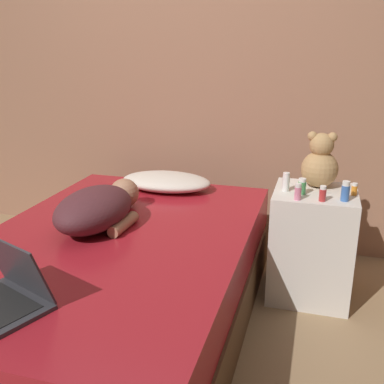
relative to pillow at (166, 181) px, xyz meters
name	(u,v)px	position (x,y,z in m)	size (l,w,h in m)	color
ground_plane	(119,326)	(0.00, -0.79, -0.58)	(12.00, 12.00, 0.00)	#937551
wall_back	(187,64)	(0.00, 0.49, 0.72)	(8.00, 0.06, 2.60)	#996B51
bed	(117,283)	(0.00, -0.79, -0.32)	(1.31, 2.00, 0.52)	#4C331E
nightstand	(311,244)	(0.95, -0.16, -0.25)	(0.46, 0.45, 0.64)	silver
pillow	(166,181)	(0.00, 0.00, 0.00)	(0.59, 0.36, 0.11)	beige
person_lying	(98,207)	(-0.13, -0.68, 0.05)	(0.37, 0.69, 0.21)	#4C2328
laptop	(6,291)	(-0.10, -1.46, 0.00)	(0.40, 0.35, 0.25)	#333338
teddy_bear	(320,163)	(0.95, -0.07, 0.21)	(0.21, 0.21, 0.32)	tan
bottle_orange	(354,189)	(1.15, -0.17, 0.10)	(0.03, 0.03, 0.07)	orange
bottle_red	(323,194)	(0.98, -0.32, 0.11)	(0.04, 0.04, 0.08)	#B72D2D
bottle_pink	(298,192)	(0.85, -0.34, 0.11)	(0.04, 0.04, 0.09)	pink
bottle_green	(302,186)	(0.87, -0.23, 0.11)	(0.04, 0.04, 0.09)	#3D8E4C
bottle_blue	(345,191)	(1.09, -0.29, 0.12)	(0.04, 0.04, 0.11)	#3866B2
bottle_white	(286,182)	(0.78, -0.20, 0.12)	(0.04, 0.04, 0.11)	white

